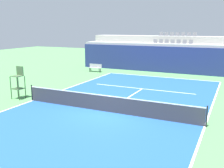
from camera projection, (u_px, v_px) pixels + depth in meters
name	position (u px, v px, depth m)	size (l,w,h in m)	color
ground_plane	(106.00, 112.00, 15.18)	(80.00, 80.00, 0.00)	#4C8C4C
court_surface	(106.00, 112.00, 15.18)	(11.00, 24.00, 0.01)	#1E4C99
baseline_far	(161.00, 77.00, 25.72)	(11.00, 0.10, 0.00)	white
sideline_left	(33.00, 100.00, 17.48)	(0.10, 24.00, 0.00)	white
sideline_right	(205.00, 126.00, 12.89)	(0.10, 24.00, 0.00)	white
service_line_far	(142.00, 89.00, 20.83)	(8.26, 0.10, 0.00)	white
centre_service_line	(127.00, 98.00, 18.01)	(0.10, 6.40, 0.00)	white
back_wall	(168.00, 60.00, 27.95)	(20.56, 0.30, 2.79)	navy
stands_tier_lower	(171.00, 57.00, 29.11)	(20.56, 2.40, 3.05)	#9E9E99
stands_tier_upper	(176.00, 52.00, 31.15)	(20.56, 2.40, 3.79)	#9E9E99
seating_row_lower	(172.00, 42.00, 28.85)	(4.36, 0.44, 0.44)	slate
seating_row_upper	(177.00, 35.00, 30.81)	(4.36, 0.44, 0.44)	slate
tennis_net	(106.00, 103.00, 15.08)	(11.08, 0.08, 1.07)	black
umpire_chair	(18.00, 81.00, 17.81)	(0.76, 0.66, 2.20)	#334C2D
player_bench	(95.00, 67.00, 28.78)	(1.50, 0.40, 0.85)	#99999E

